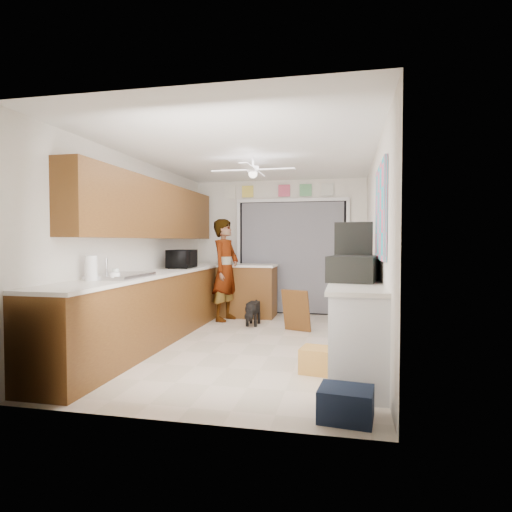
{
  "coord_description": "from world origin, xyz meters",
  "views": [
    {
      "loc": [
        1.24,
        -5.48,
        1.36
      ],
      "look_at": [
        0.0,
        0.4,
        1.15
      ],
      "focal_mm": 30.0,
      "sensor_mm": 36.0,
      "label": 1
    }
  ],
  "objects_px": {
    "paper_towel_roll": "(91,268)",
    "suitcase": "(354,268)",
    "microwave": "(182,259)",
    "cardboard_box": "(321,360)",
    "man": "(225,270)",
    "dog": "(253,312)",
    "cup": "(115,276)",
    "navy_crate": "(346,404)"
  },
  "relations": [
    {
      "from": "paper_towel_roll",
      "to": "suitcase",
      "type": "distance_m",
      "value": 2.78
    },
    {
      "from": "microwave",
      "to": "cardboard_box",
      "type": "height_order",
      "value": "microwave"
    },
    {
      "from": "man",
      "to": "microwave",
      "type": "bearing_deg",
      "value": 161.08
    },
    {
      "from": "paper_towel_roll",
      "to": "dog",
      "type": "distance_m",
      "value": 3.02
    },
    {
      "from": "paper_towel_roll",
      "to": "cardboard_box",
      "type": "distance_m",
      "value": 2.61
    },
    {
      "from": "cup",
      "to": "navy_crate",
      "type": "relative_size",
      "value": 0.27
    },
    {
      "from": "suitcase",
      "to": "dog",
      "type": "bearing_deg",
      "value": 136.01
    },
    {
      "from": "man",
      "to": "dog",
      "type": "height_order",
      "value": "man"
    },
    {
      "from": "suitcase",
      "to": "cup",
      "type": "bearing_deg",
      "value": -159.95
    },
    {
      "from": "suitcase",
      "to": "cardboard_box",
      "type": "relative_size",
      "value": 1.51
    },
    {
      "from": "suitcase",
      "to": "cardboard_box",
      "type": "height_order",
      "value": "suitcase"
    },
    {
      "from": "navy_crate",
      "to": "dog",
      "type": "height_order",
      "value": "dog"
    },
    {
      "from": "cup",
      "to": "navy_crate",
      "type": "distance_m",
      "value": 2.72
    },
    {
      "from": "suitcase",
      "to": "man",
      "type": "xyz_separation_m",
      "value": [
        -2.1,
        2.43,
        -0.21
      ]
    },
    {
      "from": "cup",
      "to": "navy_crate",
      "type": "xyz_separation_m",
      "value": [
        2.43,
        -0.87,
        -0.86
      ]
    },
    {
      "from": "cup",
      "to": "dog",
      "type": "bearing_deg",
      "value": 69.61
    },
    {
      "from": "suitcase",
      "to": "dog",
      "type": "distance_m",
      "value": 2.76
    },
    {
      "from": "cup",
      "to": "cardboard_box",
      "type": "bearing_deg",
      "value": 6.94
    },
    {
      "from": "cardboard_box",
      "to": "dog",
      "type": "xyz_separation_m",
      "value": [
        -1.22,
        2.3,
        0.08
      ]
    },
    {
      "from": "navy_crate",
      "to": "paper_towel_roll",
      "type": "bearing_deg",
      "value": 163.41
    },
    {
      "from": "paper_towel_roll",
      "to": "navy_crate",
      "type": "bearing_deg",
      "value": -16.59
    },
    {
      "from": "suitcase",
      "to": "dog",
      "type": "relative_size",
      "value": 1.17
    },
    {
      "from": "cup",
      "to": "navy_crate",
      "type": "bearing_deg",
      "value": -19.69
    },
    {
      "from": "microwave",
      "to": "suitcase",
      "type": "distance_m",
      "value": 3.07
    },
    {
      "from": "dog",
      "to": "man",
      "type": "bearing_deg",
      "value": 150.65
    },
    {
      "from": "microwave",
      "to": "paper_towel_roll",
      "type": "height_order",
      "value": "microwave"
    },
    {
      "from": "dog",
      "to": "paper_towel_roll",
      "type": "bearing_deg",
      "value": -113.79
    },
    {
      "from": "dog",
      "to": "microwave",
      "type": "bearing_deg",
      "value": -155.84
    },
    {
      "from": "microwave",
      "to": "cardboard_box",
      "type": "relative_size",
      "value": 1.24
    },
    {
      "from": "man",
      "to": "dog",
      "type": "bearing_deg",
      "value": -106.85
    },
    {
      "from": "microwave",
      "to": "man",
      "type": "height_order",
      "value": "man"
    },
    {
      "from": "microwave",
      "to": "paper_towel_roll",
      "type": "relative_size",
      "value": 1.92
    },
    {
      "from": "cardboard_box",
      "to": "man",
      "type": "xyz_separation_m",
      "value": [
        -1.78,
        2.62,
        0.74
      ]
    },
    {
      "from": "paper_towel_roll",
      "to": "cardboard_box",
      "type": "height_order",
      "value": "paper_towel_roll"
    },
    {
      "from": "paper_towel_roll",
      "to": "man",
      "type": "height_order",
      "value": "man"
    },
    {
      "from": "navy_crate",
      "to": "man",
      "type": "distance_m",
      "value": 4.33
    },
    {
      "from": "paper_towel_roll",
      "to": "suitcase",
      "type": "relative_size",
      "value": 0.43
    },
    {
      "from": "cardboard_box",
      "to": "dog",
      "type": "bearing_deg",
      "value": 118.03
    },
    {
      "from": "paper_towel_roll",
      "to": "man",
      "type": "xyz_separation_m",
      "value": [
        0.63,
        2.96,
        -0.21
      ]
    },
    {
      "from": "paper_towel_roll",
      "to": "suitcase",
      "type": "xyz_separation_m",
      "value": [
        2.73,
        0.52,
        0.0
      ]
    },
    {
      "from": "cardboard_box",
      "to": "navy_crate",
      "type": "height_order",
      "value": "cardboard_box"
    },
    {
      "from": "suitcase",
      "to": "dog",
      "type": "xyz_separation_m",
      "value": [
        -1.54,
        2.12,
        -0.86
      ]
    }
  ]
}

